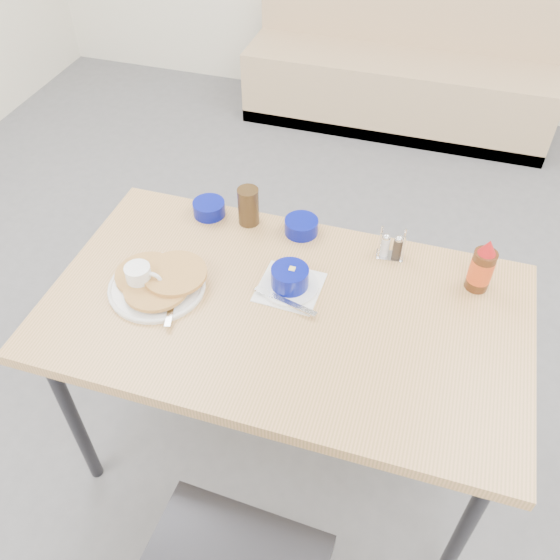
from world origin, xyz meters
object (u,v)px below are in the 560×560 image
(dining_table, at_px, (285,321))
(condiment_caddy, at_px, (391,248))
(booth_bench, at_px, (401,68))
(pancake_plate, at_px, (158,282))
(butter_bowl, at_px, (301,226))
(coffee_mug, at_px, (140,278))
(grits_setting, at_px, (290,280))
(syrup_bottle, at_px, (482,268))
(creamer_bowl, at_px, (209,208))
(amber_tumbler, at_px, (248,206))

(dining_table, xyz_separation_m, condiment_caddy, (0.25, 0.31, 0.10))
(booth_bench, bearing_deg, condiment_caddy, -83.51)
(dining_table, bearing_deg, booth_bench, 90.00)
(pancake_plate, distance_m, butter_bowl, 0.50)
(dining_table, relative_size, butter_bowl, 12.61)
(butter_bowl, bearing_deg, pancake_plate, -132.29)
(pancake_plate, relative_size, coffee_mug, 2.59)
(grits_setting, relative_size, syrup_bottle, 1.12)
(pancake_plate, bearing_deg, condiment_caddy, 28.18)
(butter_bowl, bearing_deg, coffee_mug, -134.50)
(creamer_bowl, height_order, syrup_bottle, syrup_bottle)
(condiment_caddy, bearing_deg, dining_table, -134.44)
(grits_setting, bearing_deg, amber_tumbler, 130.17)
(coffee_mug, distance_m, grits_setting, 0.44)
(butter_bowl, bearing_deg, grits_setting, -81.94)
(grits_setting, xyz_separation_m, creamer_bowl, (-0.36, 0.26, -0.01))
(grits_setting, distance_m, creamer_bowl, 0.45)
(coffee_mug, bearing_deg, booth_bench, 80.50)
(booth_bench, bearing_deg, pancake_plate, -98.57)
(booth_bench, height_order, syrup_bottle, booth_bench)
(pancake_plate, distance_m, syrup_bottle, 0.96)
(butter_bowl, xyz_separation_m, condiment_caddy, (0.30, -0.03, 0.01))
(syrup_bottle, bearing_deg, grits_setting, -162.24)
(booth_bench, xyz_separation_m, dining_table, (0.00, -2.53, 0.35))
(creamer_bowl, xyz_separation_m, condiment_caddy, (0.63, -0.03, 0.01))
(booth_bench, bearing_deg, syrup_bottle, -77.08)
(butter_bowl, xyz_separation_m, amber_tumbler, (-0.18, 0.00, 0.04))
(amber_tumbler, bearing_deg, syrup_bottle, -6.73)
(booth_bench, relative_size, butter_bowl, 17.11)
(pancake_plate, xyz_separation_m, amber_tumbler, (0.16, 0.37, 0.05))
(dining_table, height_order, condiment_caddy, condiment_caddy)
(creamer_bowl, height_order, condiment_caddy, condiment_caddy)
(dining_table, relative_size, grits_setting, 6.85)
(booth_bench, relative_size, pancake_plate, 6.53)
(pancake_plate, xyz_separation_m, creamer_bowl, (0.01, 0.37, 0.00))
(amber_tumbler, height_order, condiment_caddy, amber_tumbler)
(syrup_bottle, bearing_deg, coffee_mug, -162.43)
(booth_bench, height_order, creamer_bowl, booth_bench)
(condiment_caddy, bearing_deg, coffee_mug, -157.39)
(booth_bench, xyz_separation_m, coffee_mug, (-0.43, -2.59, 0.45))
(booth_bench, relative_size, condiment_caddy, 18.70)
(butter_bowl, height_order, syrup_bottle, syrup_bottle)
(pancake_plate, bearing_deg, butter_bowl, 47.71)
(dining_table, relative_size, condiment_caddy, 13.78)
(booth_bench, xyz_separation_m, butter_bowl, (-0.05, -2.19, 0.43))
(dining_table, bearing_deg, coffee_mug, -173.17)
(booth_bench, xyz_separation_m, grits_setting, (-0.01, -2.45, 0.44))
(amber_tumbler, relative_size, condiment_caddy, 1.31)
(amber_tumbler, bearing_deg, grits_setting, -49.83)
(coffee_mug, xyz_separation_m, syrup_bottle, (0.96, 0.30, 0.03))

